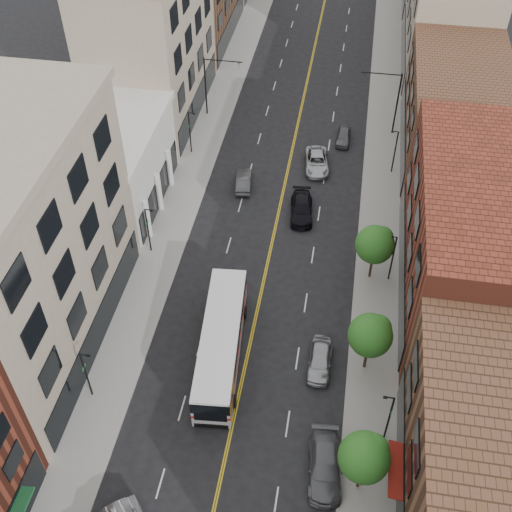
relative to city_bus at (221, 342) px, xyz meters
The scene contains 26 objects.
sidewalk_left 23.36m from the city_bus, 110.10° to the left, with size 4.00×110.00×0.15m, color gray.
sidewalk_right 25.01m from the city_bus, 61.24° to the left, with size 4.00×110.00×0.15m, color gray.
bldg_l_tanoffice 16.57m from the city_bus, behind, with size 10.00×22.00×18.00m, color gray.
bldg_l_white 23.42m from the city_bus, 130.02° to the left, with size 10.00×14.00×8.00m, color silver.
bldg_l_far_a 38.60m from the city_bus, 113.28° to the left, with size 10.00×20.00×18.00m, color gray.
bldg_r_mid 22.26m from the city_bus, 29.76° to the left, with size 10.00×22.00×12.00m, color #5E2618.
bldg_r_far_a 37.22m from the city_bus, 59.19° to the left, with size 10.00×20.00×10.00m, color brown.
bldg_r_far_b 56.40m from the city_bus, 70.23° to the left, with size 10.00×22.00×14.00m, color gray.
tree_r_1 14.72m from the city_bus, 38.52° to the right, with size 3.40×3.40×5.59m.
tree_r_2 11.63m from the city_bus, ahead, with size 3.40×3.40×5.59m.
tree_r_3 15.94m from the city_bus, 43.84° to the left, with size 3.40×3.40×5.59m.
lamp_l_1 10.37m from the city_bus, 150.16° to the right, with size 0.81×0.55×5.05m.
lamp_l_2 14.11m from the city_bus, 129.49° to the left, with size 0.81×0.55×5.05m.
lamp_l_3 28.33m from the city_bus, 108.43° to the left, with size 0.81×0.55×5.05m.
lamp_r_1 13.97m from the city_bus, 21.63° to the right, with size 0.81×0.55×5.05m.
lamp_r_2 16.93m from the city_bus, 39.99° to the left, with size 0.81×0.55×5.05m.
lamp_r_3 29.84m from the city_bus, 64.26° to the left, with size 0.81×0.55×5.05m.
signal_mast_left 35.93m from the city_bus, 103.34° to the left, with size 4.49×0.18×7.20m.
signal_mast_right 37.06m from the city_bus, 70.62° to the left, with size 4.49×0.18×7.20m.
city_bus is the anchor object (origin of this frame).
car_parked_mid 12.38m from the city_bus, 43.24° to the right, with size 2.27×5.58×1.62m, color #56575C.
car_parked_far 7.90m from the city_bus, ahead, with size 1.84×4.57×1.56m, color #9A9CA1.
car_lane_behind 22.09m from the city_bus, 95.72° to the left, with size 1.49×4.26×1.40m, color #444549.
car_lane_a 18.95m from the city_bus, 76.97° to the left, with size 2.16×5.32×1.54m, color black.
car_lane_b 27.00m from the city_bus, 79.37° to the left, with size 2.48×5.39×1.50m, color #AFB3B7.
car_lane_c 32.75m from the city_bus, 76.75° to the left, with size 1.55×3.85×1.31m, color #515257.
Camera 1 is at (5.82, -16.98, 41.83)m, focal length 45.00 mm.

